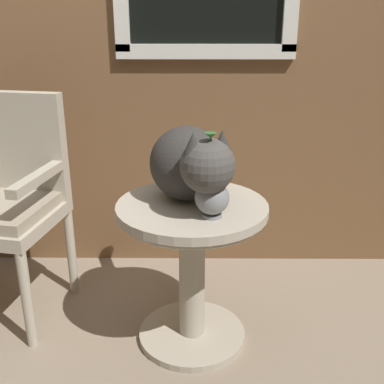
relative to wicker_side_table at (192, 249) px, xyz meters
The scene contains 6 objects.
ground_plane 0.52m from the wicker_side_table, 150.94° to the right, with size 6.00×6.00×0.00m, color gray.
back_wall 1.16m from the wicker_side_table, 108.41° to the left, with size 4.00×0.07×2.60m.
wicker_side_table is the anchor object (origin of this frame).
wicker_chair 0.90m from the wicker_side_table, 162.94° to the left, with size 0.58×0.55×1.00m.
cat 0.35m from the wicker_side_table, 101.62° to the left, with size 0.38×0.63×0.32m.
pewter_vase_with_ivy 0.32m from the wicker_side_table, 59.15° to the right, with size 0.13×0.13×0.32m.
Camera 1 is at (0.26, -1.56, 1.32)m, focal length 43.92 mm.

